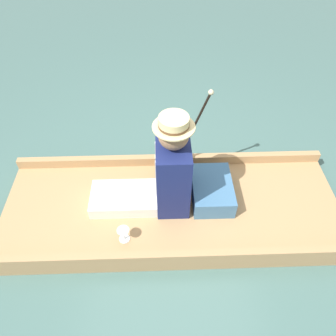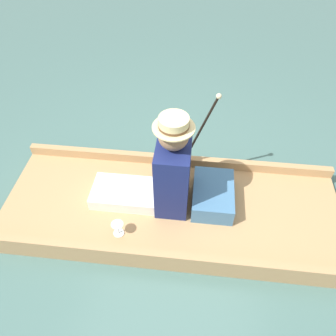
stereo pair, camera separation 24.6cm
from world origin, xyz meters
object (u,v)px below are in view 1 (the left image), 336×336
Objects in this scene: seated_person at (162,175)px; walking_cane at (194,127)px; wine_glass at (123,232)px; teddy_bear at (171,158)px.

seated_person is 0.49m from walking_cane.
wine_glass is 1.01m from walking_cane.
seated_person is 0.52m from wine_glass.
teddy_bear is 0.36m from walking_cane.
teddy_bear is (0.33, -0.08, -0.15)m from seated_person.
teddy_bear is at bearing -29.04° from wine_glass.
seated_person is at bearing -40.10° from wine_glass.
seated_person reaches higher than walking_cane.
teddy_bear is at bearing -8.52° from seated_person.
walking_cane is at bearing -75.86° from teddy_bear.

